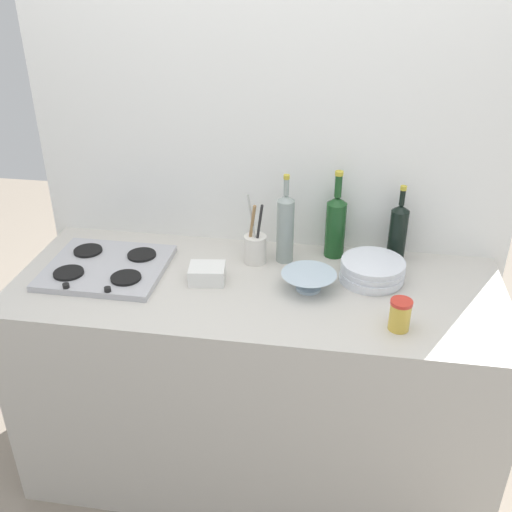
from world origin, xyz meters
name	(u,v)px	position (x,y,z in m)	size (l,w,h in m)	color
ground_plane	(256,460)	(0.00, 0.00, 0.00)	(6.00, 6.00, 0.00)	gray
counter_block	(256,380)	(0.00, 0.00, 0.45)	(1.80, 0.70, 0.90)	beige
backsplash_panel	(271,182)	(0.00, 0.38, 1.16)	(1.90, 0.06, 2.31)	white
stovetop_hob	(107,267)	(-0.58, 0.02, 0.91)	(0.44, 0.39, 0.04)	#B2B2B7
plate_stack	(372,270)	(0.42, 0.10, 0.94)	(0.24, 0.24, 0.08)	white
wine_bottle_leftmost	(285,227)	(0.08, 0.20, 1.04)	(0.07, 0.07, 0.36)	gray
wine_bottle_mid_left	(398,232)	(0.51, 0.27, 1.02)	(0.07, 0.07, 0.31)	black
wine_bottle_mid_right	(336,225)	(0.27, 0.28, 1.03)	(0.08, 0.08, 0.35)	#19471E
mixing_bowl	(309,280)	(0.19, 0.00, 0.94)	(0.20, 0.20, 0.06)	silver
butter_dish	(207,273)	(-0.18, 0.00, 0.93)	(0.13, 0.11, 0.06)	white
utensil_crock	(255,247)	(-0.03, 0.17, 0.96)	(0.09, 0.09, 0.28)	silver
condiment_jar_front	(400,315)	(0.50, -0.20, 0.95)	(0.07, 0.07, 0.11)	gold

